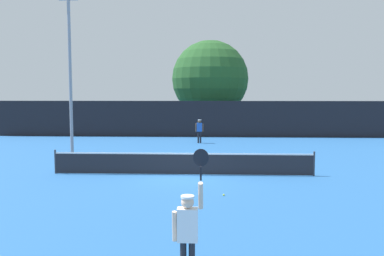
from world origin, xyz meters
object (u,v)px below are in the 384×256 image
(parked_car_near, at_px, (167,121))
(player_serving, at_px, (188,226))
(player_receiving, at_px, (199,129))
(tennis_ball, at_px, (224,195))
(parked_car_mid, at_px, (213,121))
(light_pole, at_px, (70,66))
(large_tree, at_px, (210,79))

(parked_car_near, bearing_deg, player_serving, -88.21)
(player_receiving, height_order, tennis_ball, player_receiving)
(tennis_ball, distance_m, parked_car_near, 27.41)
(parked_car_near, height_order, parked_car_mid, same)
(light_pole, bearing_deg, player_serving, -63.97)
(light_pole, xyz_separation_m, parked_car_mid, (8.30, 17.85, -4.38))
(player_receiving, bearing_deg, light_pole, 38.96)
(light_pole, height_order, parked_car_mid, light_pole)
(large_tree, distance_m, parked_car_mid, 4.90)
(tennis_ball, distance_m, large_tree, 24.86)
(parked_car_near, distance_m, parked_car_mid, 4.66)
(light_pole, relative_size, parked_car_near, 2.10)
(tennis_ball, height_order, large_tree, large_tree)
(light_pole, distance_m, parked_car_mid, 20.16)
(parked_car_mid, bearing_deg, parked_car_near, 172.27)
(light_pole, bearing_deg, player_receiving, 38.96)
(light_pole, distance_m, parked_car_near, 18.76)
(player_serving, bearing_deg, player_receiving, 91.03)
(player_serving, distance_m, large_tree, 31.22)
(player_receiving, distance_m, parked_car_mid, 12.01)
(parked_car_mid, bearing_deg, light_pole, -122.32)
(light_pole, height_order, large_tree, light_pole)
(tennis_ball, height_order, parked_car_mid, parked_car_mid)
(player_receiving, relative_size, light_pole, 0.19)
(parked_car_near, bearing_deg, light_pole, -106.55)
(player_receiving, distance_m, parked_car_near, 12.53)
(player_serving, relative_size, parked_car_near, 0.59)
(player_serving, relative_size, player_receiving, 1.51)
(tennis_ball, distance_m, parked_car_mid, 26.94)
(tennis_ball, relative_size, parked_car_mid, 0.02)
(player_serving, distance_m, parked_car_near, 33.82)
(player_serving, height_order, parked_car_near, player_serving)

